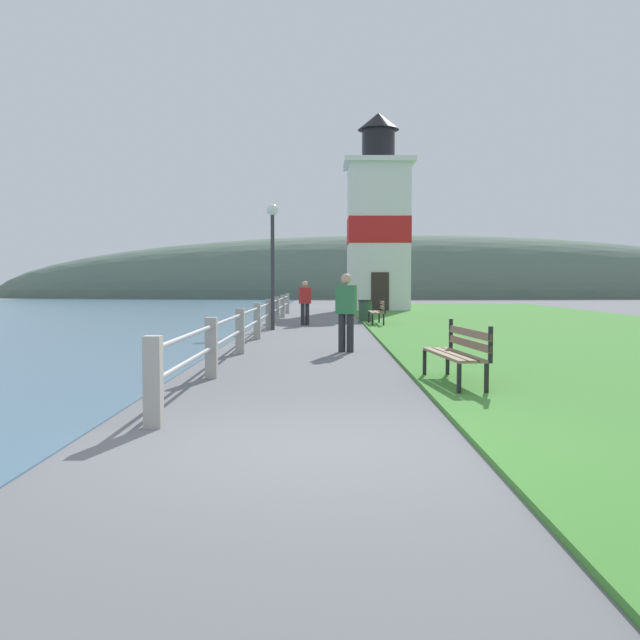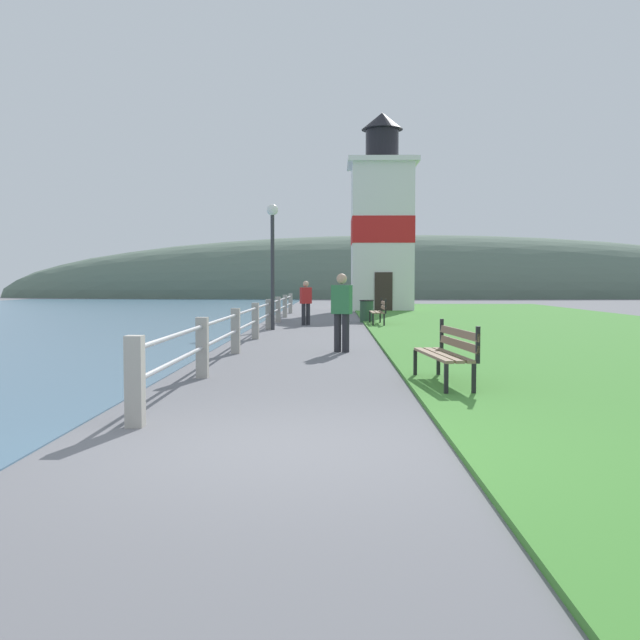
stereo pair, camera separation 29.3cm
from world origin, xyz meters
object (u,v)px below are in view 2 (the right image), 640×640
(person_by_railing, at_px, (306,301))
(park_bench_midway, at_px, (379,310))
(lighthouse, at_px, (382,226))
(trash_bin, at_px, (367,311))
(lamp_post, at_px, (272,243))
(person_strolling, at_px, (342,310))
(park_bench_near, at_px, (448,350))

(person_by_railing, bearing_deg, park_bench_midway, -117.95)
(lighthouse, distance_m, person_by_railing, 13.75)
(trash_bin, xyz_separation_m, lamp_post, (-3.16, -4.14, 2.31))
(park_bench_midway, distance_m, person_strolling, 9.39)
(person_strolling, bearing_deg, park_bench_midway, 12.04)
(lamp_post, bearing_deg, park_bench_near, -73.66)
(person_strolling, relative_size, person_by_railing, 1.10)
(lamp_post, bearing_deg, park_bench_midway, 31.75)
(lighthouse, relative_size, lamp_post, 2.61)
(lighthouse, xyz_separation_m, lamp_post, (-4.45, -15.22, -1.71))
(person_strolling, xyz_separation_m, person_by_railing, (-1.15, 9.52, -0.08))
(lighthouse, bearing_deg, person_strolling, -96.01)
(lighthouse, xyz_separation_m, person_strolling, (-2.35, -22.32, -3.53))
(person_strolling, bearing_deg, lighthouse, 14.66)
(park_bench_midway, distance_m, lighthouse, 13.65)
(park_bench_near, bearing_deg, trash_bin, -94.45)
(person_strolling, xyz_separation_m, lamp_post, (-2.10, 7.10, 1.82))
(trash_bin, height_order, lamp_post, lamp_post)
(park_bench_near, bearing_deg, park_bench_midway, -95.63)
(trash_bin, bearing_deg, person_by_railing, -142.13)
(trash_bin, bearing_deg, person_strolling, -95.39)
(person_strolling, height_order, person_by_railing, person_strolling)
(lighthouse, xyz_separation_m, trash_bin, (-1.29, -11.08, -4.02))
(park_bench_midway, xyz_separation_m, trash_bin, (-0.35, 1.97, -0.11))
(person_by_railing, height_order, trash_bin, person_by_railing)
(park_bench_near, height_order, person_strolling, person_strolling)
(park_bench_near, distance_m, person_strolling, 5.34)
(park_bench_midway, bearing_deg, lamp_post, 31.14)
(lighthouse, height_order, person_strolling, lighthouse)
(park_bench_midway, bearing_deg, person_strolling, 80.75)
(park_bench_near, bearing_deg, person_strolling, -79.78)
(lighthouse, bearing_deg, person_by_railing, -105.28)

